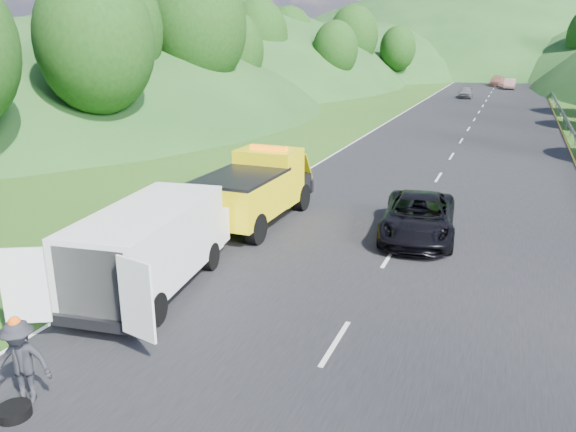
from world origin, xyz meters
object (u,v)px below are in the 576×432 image
at_px(worker, 27,402).
at_px(woman, 179,263).
at_px(spare_tire, 15,417).
at_px(child, 156,297).
at_px(tow_truck, 256,188).
at_px(suitcase, 141,258).
at_px(white_van, 152,243).
at_px(passing_suv, 417,237).

bearing_deg(worker, woman, 77.98).
height_order(worker, spare_tire, worker).
distance_m(child, worker, 4.96).
distance_m(woman, child, 2.51).
bearing_deg(tow_truck, woman, -95.51).
height_order(woman, worker, worker).
relative_size(worker, spare_tire, 2.76).
xyz_separation_m(child, suitcase, (-1.76, 1.77, 0.26)).
distance_m(tow_truck, suitcase, 5.75).
distance_m(tow_truck, spare_tire, 12.68).
xyz_separation_m(white_van, spare_tire, (0.86, -5.80, -1.39)).
xyz_separation_m(white_van, passing_suv, (6.19, 7.30, -1.39)).
distance_m(white_van, woman, 2.45).
distance_m(white_van, child, 1.50).
xyz_separation_m(woman, spare_tire, (1.30, -7.76, 0.00)).
height_order(worker, suitcase, worker).
height_order(child, suitcase, child).
relative_size(woman, worker, 0.87).
bearing_deg(white_van, passing_suv, 42.08).
bearing_deg(suitcase, passing_suv, 38.07).
relative_size(spare_tire, passing_suv, 0.12).
distance_m(suitcase, passing_suv, 9.69).
xyz_separation_m(worker, passing_suv, (5.47, 12.68, 0.00)).
bearing_deg(spare_tire, woman, 99.54).
relative_size(woman, passing_suv, 0.28).
bearing_deg(tow_truck, child, -87.42).
height_order(child, spare_tire, child).
bearing_deg(tow_truck, suitcase, -104.83).
bearing_deg(worker, spare_tire, -93.97).
xyz_separation_m(white_van, suitcase, (-1.43, 1.33, -1.14)).
bearing_deg(suitcase, woman, 32.51).
bearing_deg(woman, spare_tire, -168.65).
distance_m(child, spare_tire, 5.40).
height_order(suitcase, spare_tire, suitcase).
bearing_deg(suitcase, child, -45.09).
xyz_separation_m(woman, suitcase, (-0.98, -0.63, 0.26)).
height_order(tow_truck, spare_tire, tow_truck).
bearing_deg(suitcase, white_van, -42.97).
xyz_separation_m(worker, suitcase, (-2.16, 6.71, 0.26)).
height_order(woman, suitcase, woman).
height_order(worker, passing_suv, worker).
bearing_deg(woman, worker, -169.11).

